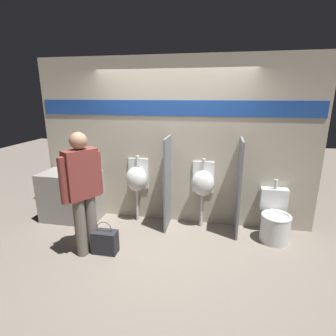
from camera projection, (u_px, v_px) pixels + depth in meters
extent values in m
plane|color=#70665B|center=(166.00, 236.00, 4.06)|extent=(16.00, 16.00, 0.00)
cube|color=#B2A893|center=(173.00, 143.00, 4.27)|extent=(4.54, 0.06, 2.70)
cube|color=#1E479E|center=(173.00, 108.00, 4.08)|extent=(4.44, 0.01, 0.24)
cube|color=gray|center=(71.00, 196.00, 4.54)|extent=(0.98, 0.57, 0.84)
cylinder|color=silver|center=(73.00, 168.00, 4.45)|extent=(0.33, 0.33, 0.14)
cylinder|color=silver|center=(76.00, 159.00, 4.52)|extent=(0.03, 0.03, 0.14)
cube|color=black|center=(82.00, 175.00, 4.26)|extent=(0.07, 0.14, 0.01)
cube|color=slate|center=(167.00, 184.00, 4.17)|extent=(0.03, 0.50, 1.49)
cube|color=slate|center=(239.00, 188.00, 3.97)|extent=(0.03, 0.50, 1.49)
cylinder|color=silver|center=(137.00, 205.00, 4.50)|extent=(0.04, 0.04, 0.56)
ellipsoid|color=silver|center=(136.00, 179.00, 4.37)|extent=(0.37, 0.26, 0.42)
cube|color=silver|center=(139.00, 173.00, 4.48)|extent=(0.35, 0.02, 0.52)
cylinder|color=silver|center=(137.00, 160.00, 4.38)|extent=(0.06, 0.06, 0.16)
cylinder|color=silver|center=(202.00, 210.00, 4.30)|extent=(0.04, 0.04, 0.56)
ellipsoid|color=silver|center=(203.00, 183.00, 4.17)|extent=(0.37, 0.26, 0.42)
cube|color=silver|center=(203.00, 177.00, 4.28)|extent=(0.35, 0.02, 0.52)
cylinder|color=silver|center=(204.00, 164.00, 4.18)|extent=(0.06, 0.06, 0.16)
cylinder|color=silver|center=(275.00, 229.00, 3.88)|extent=(0.42, 0.42, 0.39)
torus|color=silver|center=(276.00, 216.00, 3.83)|extent=(0.43, 0.43, 0.04)
cube|color=silver|center=(274.00, 199.00, 4.07)|extent=(0.40, 0.16, 0.33)
cylinder|color=silver|center=(276.00, 184.00, 3.98)|extent=(0.06, 0.06, 0.14)
cylinder|color=#666056|center=(81.00, 227.00, 3.50)|extent=(0.15, 0.15, 0.81)
cylinder|color=#666056|center=(91.00, 223.00, 3.61)|extent=(0.15, 0.15, 0.81)
cube|color=brown|center=(81.00, 174.00, 3.36)|extent=(0.39, 0.46, 0.64)
cylinder|color=brown|center=(63.00, 181.00, 3.20)|extent=(0.10, 0.10, 0.59)
cylinder|color=brown|center=(98.00, 173.00, 3.53)|extent=(0.10, 0.10, 0.59)
sphere|color=#A87A5B|center=(78.00, 141.00, 3.24)|extent=(0.22, 0.22, 0.22)
cube|color=#232328|center=(105.00, 242.00, 3.60)|extent=(0.34, 0.19, 0.32)
torus|color=#4C4742|center=(104.00, 229.00, 3.55)|extent=(0.21, 0.01, 0.21)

